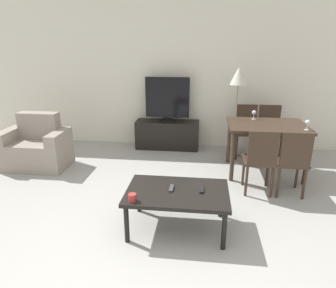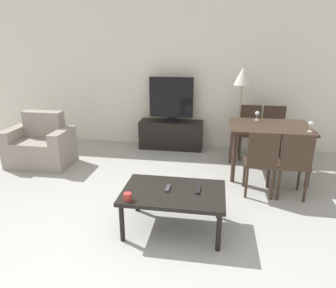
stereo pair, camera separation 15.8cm
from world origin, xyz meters
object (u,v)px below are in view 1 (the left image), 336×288
at_px(dining_chair_far, 269,129).
at_px(wine_glass_center, 308,123).
at_px(dining_table, 267,131).
at_px(dining_chair_near_right, 292,160).
at_px(dining_chair_far_left, 246,128).
at_px(remote_primary, 171,188).
at_px(cup_white_near, 132,198).
at_px(remote_secondary, 202,190).
at_px(tv, 167,99).
at_px(dining_chair_near, 260,158).
at_px(floor_lamp, 238,81).
at_px(armchair, 36,148).
at_px(wine_glass_left, 254,113).
at_px(tv_stand, 167,135).
at_px(coffee_table, 177,195).

relative_size(dining_chair_far, wine_glass_center, 6.16).
xyz_separation_m(dining_table, dining_chair_far, (0.20, 0.73, -0.17)).
relative_size(dining_table, wine_glass_center, 7.84).
bearing_deg(dining_chair_near_right, dining_chair_far_left, 105.32).
xyz_separation_m(remote_primary, cup_white_near, (-0.35, -0.30, 0.03)).
relative_size(remote_primary, remote_secondary, 1.00).
relative_size(tv, remote_secondary, 5.40).
relative_size(dining_chair_near, dining_chair_near_right, 1.00).
distance_m(dining_chair_far, dining_chair_near_right, 1.46).
relative_size(dining_chair_far, dining_chair_far_left, 1.00).
bearing_deg(floor_lamp, remote_primary, -110.41).
distance_m(floor_lamp, remote_primary, 2.64).
height_order(armchair, dining_chair_far_left, dining_chair_far_left).
bearing_deg(dining_chair_near, dining_chair_near_right, 0.00).
xyz_separation_m(floor_lamp, wine_glass_left, (0.23, -0.46, -0.44)).
distance_m(remote_secondary, wine_glass_center, 2.00).
xyz_separation_m(dining_chair_near_right, floor_lamp, (-0.59, 1.46, 0.81)).
height_order(tv_stand, cup_white_near, cup_white_near).
height_order(tv_stand, dining_chair_near, dining_chair_near).
distance_m(dining_table, cup_white_near, 2.51).
xyz_separation_m(tv_stand, dining_chair_far_left, (1.41, -0.21, 0.24)).
bearing_deg(dining_chair_far_left, remote_secondary, -107.60).
distance_m(armchair, dining_table, 3.63).
bearing_deg(remote_secondary, armchair, 151.96).
height_order(tv, dining_chair_far, tv).
height_order(dining_chair_far, dining_chair_near_right, same).
distance_m(dining_chair_far_left, wine_glass_center, 1.26).
relative_size(dining_table, remote_secondary, 7.63).
relative_size(dining_chair_far, wine_glass_left, 6.16).
xyz_separation_m(cup_white_near, wine_glass_left, (1.45, 2.18, 0.38)).
distance_m(coffee_table, floor_lamp, 2.66).
xyz_separation_m(dining_chair_far_left, remote_secondary, (-0.74, -2.34, -0.04)).
height_order(dining_chair_near, remote_secondary, dining_chair_near).
xyz_separation_m(coffee_table, wine_glass_left, (1.03, 1.91, 0.47)).
bearing_deg(dining_chair_far, dining_table, -105.32).
xyz_separation_m(armchair, cup_white_near, (1.99, -1.72, 0.18)).
distance_m(dining_chair_far, cup_white_near, 3.21).
bearing_deg(wine_glass_left, coffee_table, -118.31).
bearing_deg(wine_glass_center, floor_lamp, 131.33).
height_order(dining_table, remote_secondary, dining_table).
height_order(dining_table, remote_primary, dining_table).
bearing_deg(remote_primary, floor_lamp, 69.59).
bearing_deg(coffee_table, wine_glass_center, 39.67).
height_order(dining_chair_far_left, floor_lamp, floor_lamp).
bearing_deg(dining_chair_far, wine_glass_left, -128.06).
relative_size(dining_chair_near, cup_white_near, 11.10).
bearing_deg(tv, cup_white_near, -89.98).
bearing_deg(dining_chair_near_right, remote_secondary, -142.48).
relative_size(armchair, remote_secondary, 6.74).
bearing_deg(tv, armchair, -150.43).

